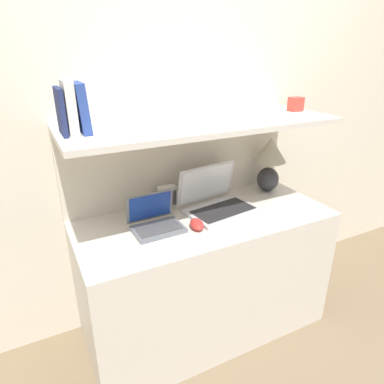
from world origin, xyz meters
name	(u,v)px	position (x,y,z in m)	size (l,w,h in m)	color
ground_plane	(230,360)	(0.00, 0.00, 0.00)	(12.00, 12.00, 0.00)	#7A664C
wall_back	(178,123)	(0.00, 0.65, 1.20)	(6.00, 0.05, 2.40)	silver
desk	(206,275)	(0.00, 0.29, 0.38)	(1.39, 0.59, 0.75)	silver
back_riser	(182,216)	(0.00, 0.61, 0.62)	(1.39, 0.04, 1.24)	silver
shelf	(202,123)	(0.00, 0.36, 1.25)	(1.39, 0.53, 0.03)	silver
table_lamp	(270,160)	(0.54, 0.46, 0.96)	(0.20, 0.20, 0.35)	#2D2D33
laptop_large	(217,202)	(0.10, 0.36, 0.80)	(0.42, 0.35, 0.24)	silver
laptop_small	(156,222)	(-0.29, 0.31, 0.79)	(0.26, 0.21, 0.17)	slate
computer_mouse	(197,224)	(-0.10, 0.22, 0.77)	(0.09, 0.13, 0.04)	red
router_box	(168,197)	(-0.13, 0.52, 0.82)	(0.10, 0.06, 0.13)	white
book_navy	(61,112)	(-0.66, 0.36, 1.36)	(0.02, 0.16, 0.19)	navy
book_white	(69,107)	(-0.62, 0.36, 1.38)	(0.04, 0.14, 0.22)	silver
book_blue	(81,108)	(-0.58, 0.36, 1.37)	(0.05, 0.16, 0.21)	#284293
shelf_gadget	(296,104)	(0.61, 0.36, 1.31)	(0.07, 0.06, 0.08)	#CC3D33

